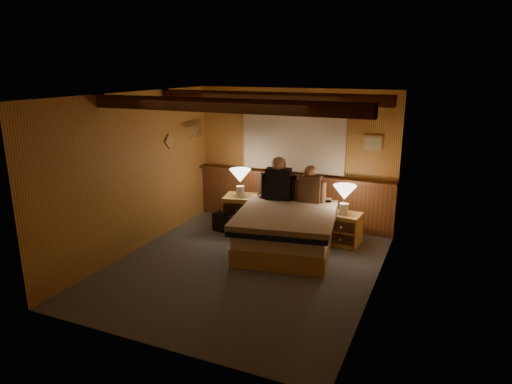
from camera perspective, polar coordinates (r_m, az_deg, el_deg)
The scene contains 19 objects.
floor at distance 6.58m, azimuth -1.53°, elevation -9.30°, with size 4.20×4.20×0.00m, color #535862.
ceiling at distance 5.99m, azimuth -1.70°, elevation 12.06°, with size 4.20×4.20×0.00m, color #D8A751.
wall_back at distance 8.08m, azimuth 4.77°, elevation 4.31°, with size 3.60×3.60×0.00m, color gold.
wall_left at distance 7.11m, azimuth -14.86°, elevation 2.31°, with size 4.20×4.20×0.00m, color gold.
wall_right at distance 5.67m, azimuth 15.08°, elevation -1.00°, with size 4.20×4.20×0.00m, color gold.
wall_front at distance 4.46m, azimuth -13.26°, elevation -5.40°, with size 3.60×3.60×0.00m, color gold.
wainscot at distance 8.18m, azimuth 4.51°, elevation -0.69°, with size 3.60×0.23×0.94m.
curtain_window at distance 7.95m, azimuth 4.65°, elevation 6.49°, with size 2.18×0.09×1.11m.
ceiling_beams at distance 6.13m, azimuth -1.08°, elevation 11.30°, with size 3.60×1.65×0.16m.
coat_rail at distance 8.25m, azimuth -7.84°, elevation 7.75°, with size 0.05×0.55×0.24m.
framed_print at distance 7.67m, azimuth 14.40°, elevation 5.94°, with size 0.30×0.04×0.25m.
bed at distance 7.08m, azimuth 3.87°, elevation -4.64°, with size 1.71×2.05×0.63m.
nightstand_left at distance 7.97m, azimuth -1.95°, elevation -2.52°, with size 0.63×0.59×0.59m.
nightstand_right at distance 7.41m, azimuth 11.09°, elevation -4.58°, with size 0.49×0.45×0.50m.
lamp_left at distance 7.77m, azimuth -1.99°, elevation 1.85°, with size 0.37×0.37×0.48m.
lamp_right at distance 7.21m, azimuth 11.01°, elevation -0.27°, with size 0.36×0.36×0.47m.
person_left at distance 7.50m, azimuth 2.83°, elevation 1.29°, with size 0.60×0.31×0.74m.
person_right at distance 7.40m, azimuth 6.78°, elevation 0.64°, with size 0.52×0.24×0.63m.
duffel_bag at distance 7.89m, azimuth -3.39°, elevation -3.78°, with size 0.56×0.41×0.37m.
Camera 1 is at (2.56, -5.40, 2.76)m, focal length 32.00 mm.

